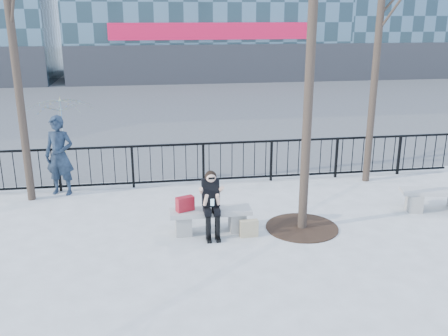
{
  "coord_description": "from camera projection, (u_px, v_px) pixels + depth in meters",
  "views": [
    {
      "loc": [
        -1.16,
        -9.26,
        4.28
      ],
      "look_at": [
        0.4,
        0.8,
        1.1
      ],
      "focal_mm": 40.0,
      "sensor_mm": 36.0,
      "label": 1
    }
  ],
  "objects": [
    {
      "name": "ground",
      "position": [
        211.0,
        232.0,
        10.18
      ],
      "size": [
        120.0,
        120.0,
        0.0
      ],
      "primitive_type": "plane",
      "color": "#9B9B96",
      "rests_on": "ground"
    },
    {
      "name": "shopping_bag",
      "position": [
        249.0,
        228.0,
        9.92
      ],
      "size": [
        0.37,
        0.15,
        0.35
      ],
      "primitive_type": "cube",
      "rotation": [
        0.0,
        0.0,
        0.03
      ],
      "color": "#C2B089",
      "rests_on": "ground"
    },
    {
      "name": "street_surface",
      "position": [
        172.0,
        104.0,
        24.33
      ],
      "size": [
        60.0,
        23.0,
        0.01
      ],
      "primitive_type": "cube",
      "color": "#474747",
      "rests_on": "ground"
    },
    {
      "name": "vendor_umbrella",
      "position": [
        62.0,
        127.0,
        15.29
      ],
      "size": [
        2.67,
        2.69,
        1.85
      ],
      "primitive_type": "imported",
      "rotation": [
        0.0,
        0.0,
        -0.41
      ],
      "color": "gold",
      "rests_on": "ground"
    },
    {
      "name": "bench_main",
      "position": [
        211.0,
        218.0,
        10.09
      ],
      "size": [
        1.65,
        0.46,
        0.49
      ],
      "color": "slate",
      "rests_on": "ground"
    },
    {
      "name": "bench_second",
      "position": [
        436.0,
        198.0,
        11.25
      ],
      "size": [
        1.58,
        0.44,
        0.47
      ],
      "rotation": [
        0.0,
        0.0,
        -0.2
      ],
      "color": "slate",
      "rests_on": "ground"
    },
    {
      "name": "railing",
      "position": [
        196.0,
        164.0,
        12.84
      ],
      "size": [
        14.0,
        0.06,
        1.1
      ],
      "color": "black",
      "rests_on": "ground"
    },
    {
      "name": "seated_woman",
      "position": [
        211.0,
        204.0,
        9.83
      ],
      "size": [
        0.5,
        0.64,
        1.34
      ],
      "color": "black",
      "rests_on": "ground"
    },
    {
      "name": "standing_man",
      "position": [
        60.0,
        156.0,
        12.04
      ],
      "size": [
        0.82,
        0.65,
        1.95
      ],
      "primitive_type": "imported",
      "rotation": [
        0.0,
        0.0,
        -0.28
      ],
      "color": "black",
      "rests_on": "ground"
    },
    {
      "name": "tree_grate",
      "position": [
        302.0,
        227.0,
        10.36
      ],
      "size": [
        1.5,
        1.5,
        0.02
      ],
      "primitive_type": "cylinder",
      "color": "black",
      "rests_on": "ground"
    },
    {
      "name": "handbag",
      "position": [
        185.0,
        204.0,
        9.93
      ],
      "size": [
        0.39,
        0.29,
        0.29
      ],
      "primitive_type": "cube",
      "rotation": [
        0.0,
        0.0,
        0.38
      ],
      "color": "maroon",
      "rests_on": "bench_main"
    }
  ]
}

